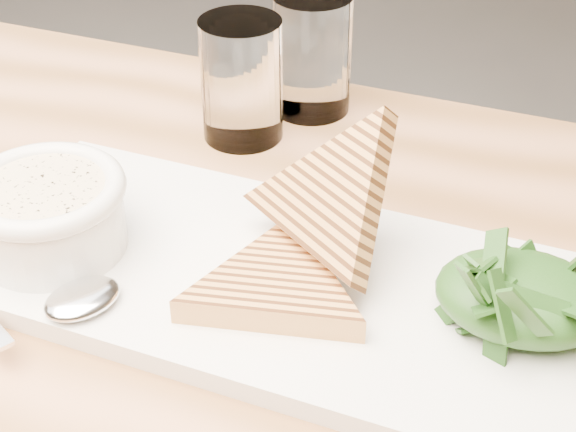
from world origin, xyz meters
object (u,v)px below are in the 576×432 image
(glass_near, at_px, (242,80))
(platter, at_px, (280,283))
(table_top, at_px, (85,315))
(glass_far, at_px, (312,54))
(soup_bowl, at_px, (50,222))

(glass_near, bearing_deg, platter, -64.62)
(table_top, xyz_separation_m, glass_near, (0.04, 0.23, 0.07))
(table_top, relative_size, glass_far, 10.13)
(glass_near, bearing_deg, soup_bowl, -108.11)
(table_top, distance_m, glass_near, 0.25)
(platter, distance_m, glass_near, 0.22)
(soup_bowl, relative_size, glass_near, 0.97)
(platter, xyz_separation_m, glass_far, (-0.05, 0.26, 0.05))
(soup_bowl, bearing_deg, table_top, -38.43)
(platter, distance_m, soup_bowl, 0.16)
(glass_near, distance_m, glass_far, 0.08)
(table_top, bearing_deg, platter, 16.87)
(soup_bowl, bearing_deg, platter, 5.16)
(platter, bearing_deg, glass_near, 115.38)
(table_top, height_order, soup_bowl, soup_bowl)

